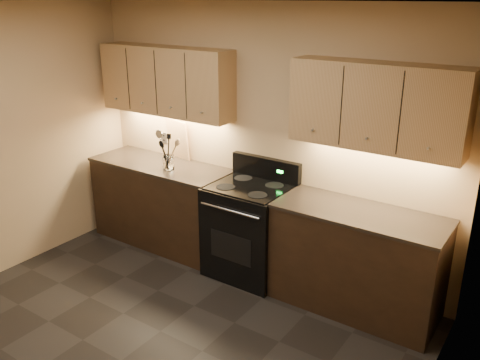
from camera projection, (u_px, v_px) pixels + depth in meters
The scene contains 15 objects.
ceiling at pixel (85, 3), 3.00m from camera, with size 4.00×4.00×0.00m, color silver.
wall_back at pixel (262, 140), 5.00m from camera, with size 4.00×0.04×2.60m, color tan.
wall_right at pixel (395, 299), 2.39m from camera, with size 0.04×4.00×2.60m, color tan.
counter_left at pixel (163, 203), 5.64m from camera, with size 1.62×0.62×0.93m.
counter_right at pixel (356, 260), 4.43m from camera, with size 1.46×0.62×0.93m.
stove at pixel (250, 229), 4.99m from camera, with size 0.76×0.68×1.14m.
upper_cab_left at pixel (166, 81), 5.30m from camera, with size 1.60×0.30×0.70m, color tan.
upper_cab_right at pixel (377, 107), 4.09m from camera, with size 1.44×0.30×0.70m, color tan.
outlet_plate at pixel (164, 138), 5.75m from camera, with size 0.09×0.01×0.12m, color #B2B5BA.
utensil_crock at pixel (168, 163), 5.29m from camera, with size 0.14×0.14×0.15m.
cutting_board at pixel (178, 139), 5.60m from camera, with size 0.34×0.02×0.43m, color tan.
wooden_spoon at pixel (165, 152), 5.27m from camera, with size 0.06×0.06×0.33m, color tan, non-canonical shape.
black_spoon at pixel (168, 152), 5.27m from camera, with size 0.06×0.06×0.32m, color black, non-canonical shape.
black_turner at pixel (167, 151), 5.21m from camera, with size 0.08×0.08×0.37m, color black, non-canonical shape.
steel_skimmer at pixel (169, 150), 5.21m from camera, with size 0.09×0.09×0.39m, color silver, non-canonical shape.
Camera 1 is at (2.56, -2.10, 2.65)m, focal length 38.00 mm.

